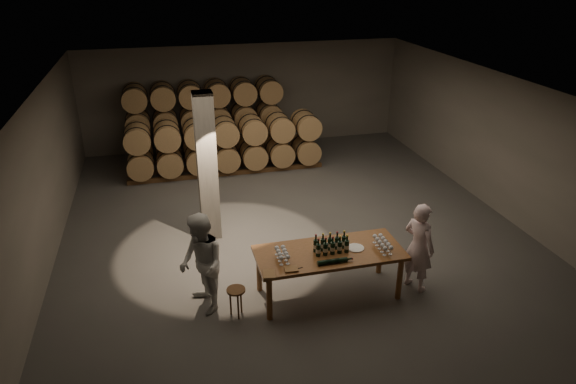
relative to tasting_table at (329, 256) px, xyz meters
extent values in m
plane|color=#53504E|center=(0.00, 2.50, -0.80)|extent=(12.00, 12.00, 0.00)
plane|color=#605E59|center=(0.00, 2.50, 2.40)|extent=(12.00, 12.00, 0.00)
plane|color=#6B665C|center=(0.00, 8.50, 0.80)|extent=(10.00, 0.00, 10.00)
plane|color=#6B665C|center=(0.00, -3.50, 0.80)|extent=(10.00, 0.00, 10.00)
plane|color=#6B665C|center=(-5.00, 2.50, 0.80)|extent=(0.00, 12.00, 12.00)
plane|color=#6B665C|center=(5.00, 2.50, 0.80)|extent=(0.00, 12.00, 12.00)
cube|color=#6A655C|center=(-1.80, 2.70, 0.80)|extent=(0.40, 0.40, 3.20)
cylinder|color=brown|center=(-1.18, -0.43, -0.38)|extent=(0.10, 0.10, 0.84)
cylinder|color=brown|center=(1.18, -0.43, -0.38)|extent=(0.10, 0.10, 0.84)
cylinder|color=brown|center=(-1.18, 0.43, -0.38)|extent=(0.10, 0.10, 0.84)
cylinder|color=brown|center=(1.18, 0.43, -0.38)|extent=(0.10, 0.10, 0.84)
cube|color=brown|center=(0.00, 0.00, 0.07)|extent=(2.60, 1.10, 0.06)
cube|color=brown|center=(-1.35, 7.40, -0.74)|extent=(4.70, 0.10, 0.12)
cube|color=brown|center=(-1.35, 8.00, -0.74)|extent=(4.70, 0.10, 0.12)
cylinder|color=#9B7446|center=(-3.30, 7.70, -0.33)|extent=(0.70, 0.95, 0.70)
cylinder|color=black|center=(-3.30, 7.44, -0.33)|extent=(0.73, 0.04, 0.73)
cylinder|color=black|center=(-3.30, 7.96, -0.33)|extent=(0.73, 0.04, 0.73)
cylinder|color=#9B7446|center=(-2.52, 7.70, -0.33)|extent=(0.70, 0.95, 0.70)
cylinder|color=black|center=(-2.52, 7.44, -0.33)|extent=(0.73, 0.04, 0.73)
cylinder|color=black|center=(-2.52, 7.96, -0.33)|extent=(0.73, 0.04, 0.73)
cylinder|color=#9B7446|center=(-1.74, 7.70, -0.33)|extent=(0.70, 0.95, 0.70)
cylinder|color=black|center=(-1.74, 7.44, -0.33)|extent=(0.73, 0.04, 0.73)
cylinder|color=black|center=(-1.74, 7.96, -0.33)|extent=(0.73, 0.04, 0.73)
cylinder|color=#9B7446|center=(-0.96, 7.70, -0.33)|extent=(0.70, 0.95, 0.70)
cylinder|color=black|center=(-0.96, 7.44, -0.33)|extent=(0.73, 0.04, 0.73)
cylinder|color=black|center=(-0.96, 7.96, -0.33)|extent=(0.73, 0.04, 0.73)
cylinder|color=#9B7446|center=(-0.18, 7.70, -0.33)|extent=(0.70, 0.95, 0.70)
cylinder|color=black|center=(-0.18, 7.44, -0.33)|extent=(0.73, 0.04, 0.73)
cylinder|color=black|center=(-0.18, 7.96, -0.33)|extent=(0.73, 0.04, 0.73)
cylinder|color=#9B7446|center=(0.60, 7.70, -0.33)|extent=(0.70, 0.95, 0.70)
cylinder|color=black|center=(0.60, 7.44, -0.33)|extent=(0.73, 0.04, 0.73)
cylinder|color=black|center=(0.60, 7.96, -0.33)|extent=(0.73, 0.04, 0.73)
cylinder|color=#9B7446|center=(-3.30, 7.70, 0.41)|extent=(0.70, 0.95, 0.70)
cylinder|color=black|center=(-3.30, 7.44, 0.41)|extent=(0.73, 0.04, 0.73)
cylinder|color=black|center=(-3.30, 7.96, 0.41)|extent=(0.73, 0.04, 0.73)
cylinder|color=#9B7446|center=(-2.52, 7.70, 0.41)|extent=(0.70, 0.95, 0.70)
cylinder|color=black|center=(-2.52, 7.44, 0.41)|extent=(0.73, 0.04, 0.73)
cylinder|color=black|center=(-2.52, 7.96, 0.41)|extent=(0.73, 0.04, 0.73)
cylinder|color=#9B7446|center=(-1.74, 7.70, 0.41)|extent=(0.70, 0.95, 0.70)
cylinder|color=black|center=(-1.74, 7.44, 0.41)|extent=(0.73, 0.04, 0.73)
cylinder|color=black|center=(-1.74, 7.96, 0.41)|extent=(0.73, 0.04, 0.73)
cylinder|color=#9B7446|center=(-0.96, 7.70, 0.41)|extent=(0.70, 0.95, 0.70)
cylinder|color=black|center=(-0.96, 7.44, 0.41)|extent=(0.73, 0.04, 0.73)
cylinder|color=black|center=(-0.96, 7.96, 0.41)|extent=(0.73, 0.04, 0.73)
cylinder|color=#9B7446|center=(-0.18, 7.70, 0.41)|extent=(0.70, 0.95, 0.70)
cylinder|color=black|center=(-0.18, 7.44, 0.41)|extent=(0.73, 0.04, 0.73)
cylinder|color=black|center=(-0.18, 7.96, 0.41)|extent=(0.73, 0.04, 0.73)
cylinder|color=#9B7446|center=(0.60, 7.70, 0.41)|extent=(0.70, 0.95, 0.70)
cylinder|color=black|center=(0.60, 7.44, 0.41)|extent=(0.73, 0.04, 0.73)
cylinder|color=black|center=(0.60, 7.96, 0.41)|extent=(0.73, 0.04, 0.73)
cylinder|color=#9B7446|center=(-3.30, 7.70, 1.15)|extent=(0.70, 0.95, 0.70)
cylinder|color=black|center=(-3.30, 7.44, 1.15)|extent=(0.73, 0.04, 0.73)
cylinder|color=black|center=(-3.30, 7.96, 1.15)|extent=(0.73, 0.04, 0.73)
cylinder|color=#9B7446|center=(-2.52, 7.70, 1.15)|extent=(0.70, 0.95, 0.70)
cylinder|color=black|center=(-2.52, 7.44, 1.15)|extent=(0.73, 0.04, 0.73)
cylinder|color=black|center=(-2.52, 7.96, 1.15)|extent=(0.73, 0.04, 0.73)
cylinder|color=#9B7446|center=(-1.74, 7.70, 1.15)|extent=(0.70, 0.95, 0.70)
cylinder|color=black|center=(-1.74, 7.44, 1.15)|extent=(0.73, 0.04, 0.73)
cylinder|color=black|center=(-1.74, 7.96, 1.15)|extent=(0.73, 0.04, 0.73)
cylinder|color=#9B7446|center=(-0.96, 7.70, 1.15)|extent=(0.70, 0.95, 0.70)
cylinder|color=black|center=(-0.96, 7.44, 1.15)|extent=(0.73, 0.04, 0.73)
cylinder|color=black|center=(-0.96, 7.96, 1.15)|extent=(0.73, 0.04, 0.73)
cylinder|color=#9B7446|center=(-0.18, 7.70, 1.15)|extent=(0.70, 0.95, 0.70)
cylinder|color=black|center=(-0.18, 7.44, 1.15)|extent=(0.73, 0.04, 0.73)
cylinder|color=black|center=(-0.18, 7.96, 1.15)|extent=(0.73, 0.04, 0.73)
cylinder|color=#9B7446|center=(0.60, 7.70, 1.15)|extent=(0.70, 0.95, 0.70)
cylinder|color=black|center=(0.60, 7.44, 1.15)|extent=(0.73, 0.04, 0.73)
cylinder|color=black|center=(0.60, 7.96, 1.15)|extent=(0.73, 0.04, 0.73)
cube|color=brown|center=(-0.96, 6.00, -0.74)|extent=(5.48, 0.10, 0.12)
cube|color=brown|center=(-0.96, 6.60, -0.74)|extent=(5.48, 0.10, 0.12)
cylinder|color=#9B7446|center=(-3.30, 6.30, -0.33)|extent=(0.70, 0.95, 0.70)
cylinder|color=black|center=(-3.30, 6.04, -0.33)|extent=(0.73, 0.04, 0.73)
cylinder|color=black|center=(-3.30, 6.56, -0.33)|extent=(0.73, 0.04, 0.73)
cylinder|color=#9B7446|center=(-2.52, 6.30, -0.33)|extent=(0.70, 0.95, 0.70)
cylinder|color=black|center=(-2.52, 6.04, -0.33)|extent=(0.73, 0.04, 0.73)
cylinder|color=black|center=(-2.52, 6.56, -0.33)|extent=(0.73, 0.04, 0.73)
cylinder|color=#9B7446|center=(-1.74, 6.30, -0.33)|extent=(0.70, 0.95, 0.70)
cylinder|color=black|center=(-1.74, 6.04, -0.33)|extent=(0.73, 0.04, 0.73)
cylinder|color=black|center=(-1.74, 6.56, -0.33)|extent=(0.73, 0.04, 0.73)
cylinder|color=#9B7446|center=(-0.96, 6.30, -0.33)|extent=(0.70, 0.95, 0.70)
cylinder|color=black|center=(-0.96, 6.04, -0.33)|extent=(0.73, 0.04, 0.73)
cylinder|color=black|center=(-0.96, 6.56, -0.33)|extent=(0.73, 0.04, 0.73)
cylinder|color=#9B7446|center=(-0.18, 6.30, -0.33)|extent=(0.70, 0.95, 0.70)
cylinder|color=black|center=(-0.18, 6.04, -0.33)|extent=(0.73, 0.04, 0.73)
cylinder|color=black|center=(-0.18, 6.56, -0.33)|extent=(0.73, 0.04, 0.73)
cylinder|color=#9B7446|center=(0.60, 6.30, -0.33)|extent=(0.70, 0.95, 0.70)
cylinder|color=black|center=(0.60, 6.04, -0.33)|extent=(0.73, 0.04, 0.73)
cylinder|color=black|center=(0.60, 6.56, -0.33)|extent=(0.73, 0.04, 0.73)
cylinder|color=#9B7446|center=(1.38, 6.30, -0.33)|extent=(0.70, 0.95, 0.70)
cylinder|color=black|center=(1.38, 6.04, -0.33)|extent=(0.73, 0.04, 0.73)
cylinder|color=black|center=(1.38, 6.56, -0.33)|extent=(0.73, 0.04, 0.73)
cylinder|color=#9B7446|center=(-3.30, 6.30, 0.41)|extent=(0.70, 0.95, 0.70)
cylinder|color=black|center=(-3.30, 6.04, 0.41)|extent=(0.73, 0.04, 0.73)
cylinder|color=black|center=(-3.30, 6.56, 0.41)|extent=(0.73, 0.04, 0.73)
cylinder|color=#9B7446|center=(-2.52, 6.30, 0.41)|extent=(0.70, 0.95, 0.70)
cylinder|color=black|center=(-2.52, 6.04, 0.41)|extent=(0.73, 0.04, 0.73)
cylinder|color=black|center=(-2.52, 6.56, 0.41)|extent=(0.73, 0.04, 0.73)
cylinder|color=#9B7446|center=(-1.74, 6.30, 0.41)|extent=(0.70, 0.95, 0.70)
cylinder|color=black|center=(-1.74, 6.04, 0.41)|extent=(0.73, 0.04, 0.73)
cylinder|color=black|center=(-1.74, 6.56, 0.41)|extent=(0.73, 0.04, 0.73)
cylinder|color=#9B7446|center=(-0.96, 6.30, 0.41)|extent=(0.70, 0.95, 0.70)
cylinder|color=black|center=(-0.96, 6.04, 0.41)|extent=(0.73, 0.04, 0.73)
cylinder|color=black|center=(-0.96, 6.56, 0.41)|extent=(0.73, 0.04, 0.73)
cylinder|color=#9B7446|center=(-0.18, 6.30, 0.41)|extent=(0.70, 0.95, 0.70)
cylinder|color=black|center=(-0.18, 6.04, 0.41)|extent=(0.73, 0.04, 0.73)
cylinder|color=black|center=(-0.18, 6.56, 0.41)|extent=(0.73, 0.04, 0.73)
cylinder|color=#9B7446|center=(0.60, 6.30, 0.41)|extent=(0.70, 0.95, 0.70)
cylinder|color=black|center=(0.60, 6.04, 0.41)|extent=(0.73, 0.04, 0.73)
cylinder|color=black|center=(0.60, 6.56, 0.41)|extent=(0.73, 0.04, 0.73)
cylinder|color=#9B7446|center=(1.38, 6.30, 0.41)|extent=(0.70, 0.95, 0.70)
cylinder|color=black|center=(1.38, 6.04, 0.41)|extent=(0.73, 0.04, 0.73)
cylinder|color=black|center=(1.38, 6.56, 0.41)|extent=(0.73, 0.04, 0.73)
cylinder|color=black|center=(-0.24, -0.09, 0.22)|extent=(0.08, 0.08, 0.23)
cylinder|color=silver|center=(-0.24, -0.09, 0.21)|extent=(0.08, 0.08, 0.07)
cylinder|color=black|center=(-0.24, -0.09, 0.38)|extent=(0.03, 0.03, 0.09)
cylinder|color=gold|center=(-0.24, -0.09, 0.43)|extent=(0.04, 0.04, 0.03)
cylinder|color=black|center=(-0.24, 0.06, 0.22)|extent=(0.08, 0.08, 0.23)
cylinder|color=silver|center=(-0.24, 0.06, 0.21)|extent=(0.08, 0.08, 0.07)
cylinder|color=black|center=(-0.24, 0.06, 0.38)|extent=(0.03, 0.03, 0.09)
cylinder|color=maroon|center=(-0.24, 0.06, 0.43)|extent=(0.04, 0.04, 0.03)
cylinder|color=black|center=(-0.11, -0.09, 0.22)|extent=(0.08, 0.08, 0.23)
cylinder|color=silver|center=(-0.11, -0.09, 0.21)|extent=(0.08, 0.08, 0.07)
cylinder|color=black|center=(-0.11, -0.09, 0.38)|extent=(0.03, 0.03, 0.09)
cylinder|color=maroon|center=(-0.11, -0.09, 0.43)|extent=(0.04, 0.04, 0.03)
cylinder|color=black|center=(-0.11, 0.06, 0.22)|extent=(0.08, 0.08, 0.23)
cylinder|color=silver|center=(-0.11, 0.06, 0.21)|extent=(0.08, 0.08, 0.07)
cylinder|color=black|center=(-0.11, 0.06, 0.38)|extent=(0.03, 0.03, 0.09)
cylinder|color=gold|center=(-0.11, 0.06, 0.43)|extent=(0.04, 0.04, 0.03)
cylinder|color=black|center=(0.02, -0.09, 0.22)|extent=(0.08, 0.08, 0.23)
cylinder|color=silver|center=(0.02, -0.09, 0.21)|extent=(0.08, 0.08, 0.07)
cylinder|color=black|center=(0.02, -0.09, 0.38)|extent=(0.03, 0.03, 0.09)
cylinder|color=gold|center=(0.02, -0.09, 0.43)|extent=(0.04, 0.04, 0.03)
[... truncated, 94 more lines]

